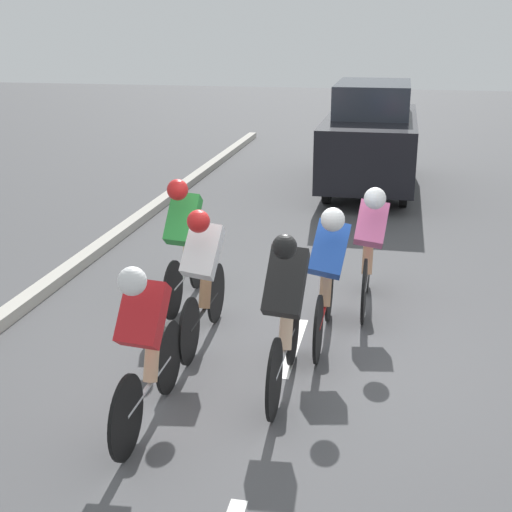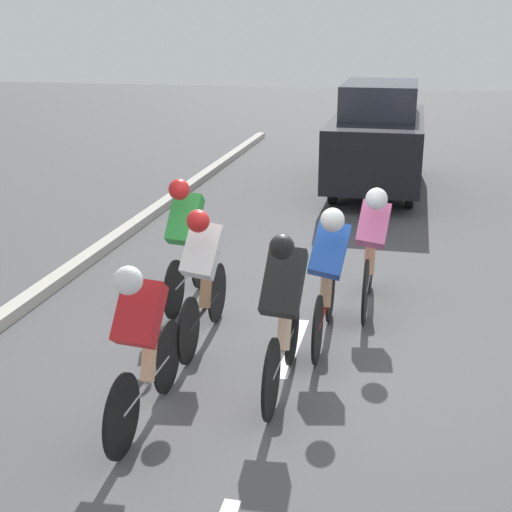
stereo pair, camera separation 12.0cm
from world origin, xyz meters
TOP-DOWN VIEW (x-y plane):
  - ground_plane at (0.00, 0.00)m, footprint 60.00×60.00m
  - lane_stripe_mid at (0.00, -0.15)m, footprint 0.12×1.40m
  - lane_stripe_far at (0.00, -3.35)m, footprint 0.12×1.40m
  - curb at (3.20, -0.15)m, footprint 0.20×26.99m
  - cyclist_black at (-0.05, 0.78)m, footprint 0.36×1.72m
  - cyclist_blue at (-0.31, -0.32)m, footprint 0.40×1.72m
  - cyclist_pink at (-0.68, -1.34)m, footprint 0.38×1.69m
  - cyclist_white at (0.91, -0.04)m, footprint 0.38×1.69m
  - cyclist_red at (0.94, 1.56)m, footprint 0.35×1.69m
  - cyclist_green at (1.41, -1.03)m, footprint 0.36×1.66m
  - support_car at (-0.38, -7.68)m, footprint 1.70×4.44m

SIDE VIEW (x-z plane):
  - ground_plane at x=0.00m, z-range 0.00..0.00m
  - lane_stripe_mid at x=0.00m, z-range 0.00..0.01m
  - lane_stripe_far at x=0.00m, z-range 0.00..0.01m
  - curb at x=3.20m, z-range 0.00..0.14m
  - cyclist_red at x=0.94m, z-range 0.03..1.49m
  - cyclist_pink at x=-0.68m, z-range 0.04..1.52m
  - cyclist_white at x=0.91m, z-range 0.04..1.52m
  - cyclist_blue at x=-0.31m, z-range 0.04..1.54m
  - cyclist_black at x=-0.05m, z-range 0.02..1.56m
  - cyclist_green at x=1.41m, z-range 0.05..1.59m
  - support_car at x=-0.38m, z-range 0.01..2.05m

